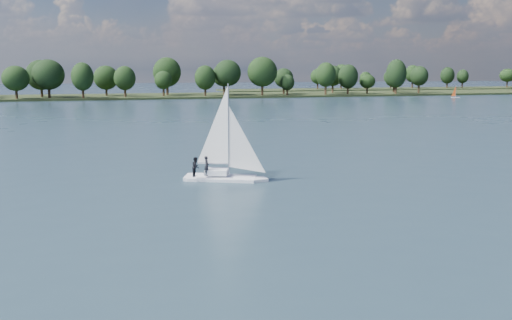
{
  "coord_description": "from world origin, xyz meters",
  "views": [
    {
      "loc": [
        -12.21,
        -16.31,
        10.79
      ],
      "look_at": [
        2.19,
        33.7,
        2.5
      ],
      "focal_mm": 40.0,
      "sensor_mm": 36.0,
      "label": 1
    }
  ],
  "objects": [
    {
      "name": "dinghy_orange",
      "position": [
        122.93,
        174.55,
        1.19
      ],
      "size": [
        3.33,
        1.88,
        5.02
      ],
      "rotation": [
        0.0,
        0.0,
        -0.22
      ],
      "color": "silver",
      "rests_on": "ground"
    },
    {
      "name": "sailboat",
      "position": [
        -0.32,
        37.39,
        2.76
      ],
      "size": [
        7.71,
        4.99,
        9.89
      ],
      "rotation": [
        0.0,
        0.0,
        -0.42
      ],
      "color": "white",
      "rests_on": "ground"
    },
    {
      "name": "treeline",
      "position": [
        -0.92,
        207.69,
        7.99
      ],
      "size": [
        562.77,
        73.85,
        17.95
      ],
      "color": "black",
      "rests_on": "ground"
    },
    {
      "name": "far_shore",
      "position": [
        0.0,
        212.0,
        0.0
      ],
      "size": [
        660.0,
        40.0,
        1.5
      ],
      "primitive_type": "cube",
      "color": "black",
      "rests_on": "ground"
    },
    {
      "name": "far_shore_back",
      "position": [
        160.0,
        260.0,
        0.0
      ],
      "size": [
        220.0,
        30.0,
        1.4
      ],
      "primitive_type": "cube",
      "color": "black",
      "rests_on": "ground"
    },
    {
      "name": "ground",
      "position": [
        0.0,
        100.0,
        0.0
      ],
      "size": [
        700.0,
        700.0,
        0.0
      ],
      "primitive_type": "plane",
      "color": "#233342",
      "rests_on": "ground"
    }
  ]
}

